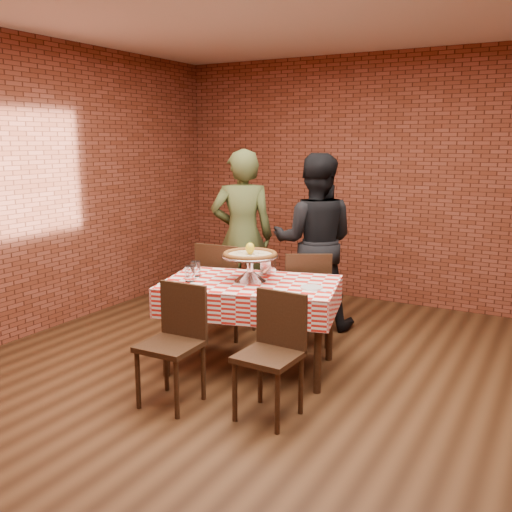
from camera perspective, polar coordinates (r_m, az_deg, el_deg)
name	(u,v)px	position (r m, az deg, el deg)	size (l,w,h in m)	color
ground	(271,396)	(4.44, 1.57, -13.91)	(6.00, 6.00, 0.00)	black
back_wall	(393,181)	(6.83, 13.57, 7.38)	(5.50, 5.50, 0.00)	maroon
table	(251,326)	(4.82, -0.56, -7.01)	(1.41, 0.85, 0.75)	#352012
tablecloth	(250,296)	(4.74, -0.56, -4.02)	(1.44, 0.88, 0.24)	red
pizza_stand	(250,268)	(4.71, -0.60, -1.24)	(0.48, 0.48, 0.21)	silver
pizza	(250,255)	(4.69, -0.60, 0.11)	(0.45, 0.45, 0.03)	beige
lemon	(250,248)	(4.68, -0.60, 0.77)	(0.08, 0.08, 0.10)	yellow
water_glass_left	(190,274)	(4.73, -6.67, -1.80)	(0.08, 0.08, 0.13)	white
water_glass_right	(196,269)	(4.91, -6.09, -1.29)	(0.08, 0.08, 0.13)	white
side_plate	(312,288)	(4.52, 5.61, -3.17)	(0.18, 0.18, 0.01)	white
sweetener_packet_a	(314,291)	(4.44, 5.84, -3.48)	(0.05, 0.04, 0.01)	white
sweetener_packet_b	(324,291)	(4.44, 6.85, -3.52)	(0.05, 0.04, 0.01)	white
condiment_caddy	(268,267)	(4.92, 1.23, -1.08)	(0.11, 0.09, 0.15)	silver
chair_near_left	(170,347)	(4.20, -8.62, -9.06)	(0.40, 0.40, 0.88)	#352012
chair_near_right	(268,358)	(3.96, 1.26, -10.25)	(0.40, 0.40, 0.87)	#352012
chair_far_left	(227,288)	(5.63, -2.92, -3.25)	(0.46, 0.46, 0.94)	#352012
chair_far_right	(306,297)	(5.42, 5.03, -4.08)	(0.42, 0.42, 0.90)	#352012
diner_olive	(242,236)	(6.01, -1.39, 2.00)	(0.67, 0.44, 1.82)	#444D26
diner_black	(314,242)	(5.83, 5.89, 1.46)	(0.87, 0.68, 1.79)	black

